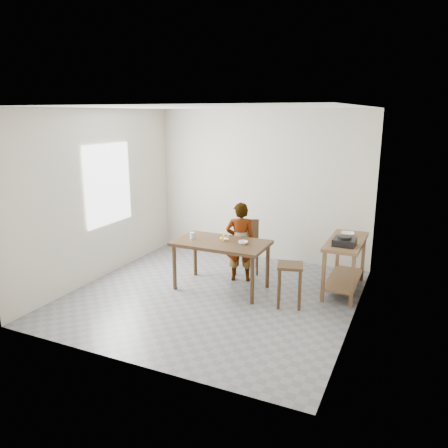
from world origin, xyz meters
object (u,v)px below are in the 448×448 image
at_px(dining_chair, 246,247).
at_px(stool, 289,285).
at_px(prep_counter, 344,265).
at_px(dining_table, 221,265).
at_px(child, 240,242).

relative_size(dining_chair, stool, 1.43).
bearing_deg(dining_chair, stool, -66.13).
xyz_separation_m(prep_counter, stool, (-0.60, -0.86, -0.10)).
relative_size(dining_table, prep_counter, 1.17).
xyz_separation_m(child, stool, (1.00, -0.60, -0.34)).
bearing_deg(stool, prep_counter, 55.22).
bearing_deg(dining_table, child, 74.06).
bearing_deg(child, dining_table, 53.52).
xyz_separation_m(dining_table, dining_chair, (0.07, 0.85, 0.06)).
height_order(prep_counter, child, child).
height_order(dining_table, child, child).
bearing_deg(child, prep_counter, 168.63).
distance_m(child, dining_chair, 0.45).
height_order(dining_chair, stool, dining_chair).
distance_m(dining_chair, stool, 1.46).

